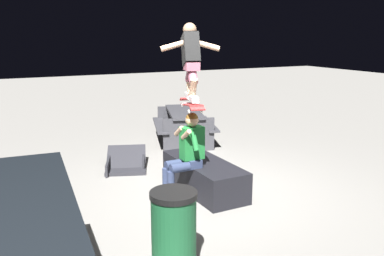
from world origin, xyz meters
TOP-DOWN VIEW (x-y plane):
  - ground_plane at (0.00, 0.00)m, footprint 40.00×40.00m
  - ledge_box_main at (0.07, -0.03)m, footprint 1.74×0.70m
  - person_sitting_on_ledge at (-0.06, 0.35)m, footprint 0.59×0.76m
  - skateboard at (-0.04, 0.24)m, footprint 1.04×0.47m
  - skater_airborne at (0.02, 0.23)m, footprint 0.64×0.87m
  - kicker_ramp at (1.71, 0.74)m, footprint 1.12×1.01m
  - picnic_table_back at (2.95, -1.05)m, footprint 2.03×1.80m
  - trash_bin at (-1.82, 1.34)m, footprint 0.50×0.50m

SIDE VIEW (x-z plane):
  - ground_plane at x=0.00m, z-range 0.00..0.00m
  - kicker_ramp at x=1.71m, z-range -0.15..0.29m
  - ledge_box_main at x=0.07m, z-range 0.00..0.48m
  - trash_bin at x=-1.82m, z-range 0.00..0.88m
  - picnic_table_back at x=2.95m, z-range 0.12..0.87m
  - person_sitting_on_ledge at x=-0.06m, z-range 0.07..1.39m
  - skateboard at x=-0.04m, z-range 1.36..1.50m
  - skater_airborne at x=0.02m, z-range 1.56..2.68m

